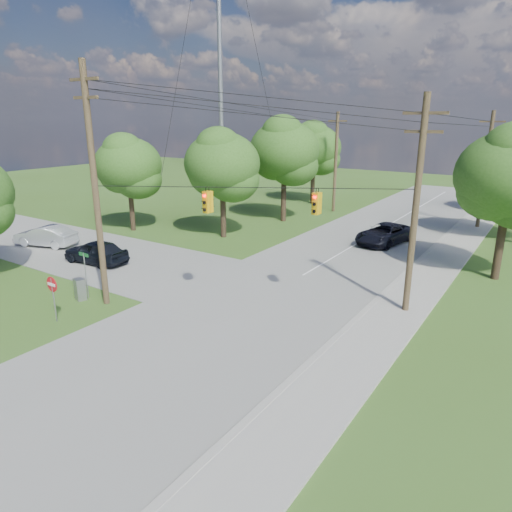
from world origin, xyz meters
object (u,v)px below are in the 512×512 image
Objects in this scene: pole_north_e at (485,170)px; car_main_north at (385,234)px; pole_north_w at (336,162)px; pole_sw at (95,185)px; car_cross_dark at (96,252)px; control_cabinet at (80,289)px; pole_ne at (416,205)px; car_cross_silver at (46,236)px; do_not_enter_sign at (52,289)px.

car_main_north is at bearing -117.74° from pole_north_e.
pole_sw is at bearing -89.23° from pole_north_w.
car_cross_dark is 6.50m from control_cabinet.
pole_north_w is at bearing 143.27° from car_main_north.
car_cross_silver is (-26.37, -2.79, -4.65)m from pole_ne.
pole_north_e is at bearing 137.47° from car_cross_dark.
pole_sw reaches higher than car_cross_dark.
control_cabinet is (-1.57, -0.43, -5.64)m from pole_sw.
pole_ne is 20.48m from car_cross_dark.
pole_north_e is 1.00× the size of pole_north_w.
pole_ne is 17.76m from control_cabinet.
pole_north_e reaches higher than car_main_north.
pole_north_e is at bearing 66.60° from do_not_enter_sign.
pole_ne is 26.92m from car_cross_silver.
car_cross_silver is (-12.47, -24.79, -4.31)m from pole_north_w.
car_cross_dark is 9.24m from do_not_enter_sign.
pole_ne is 22.00m from pole_north_e.
car_cross_silver is at bearing -136.77° from pole_north_e.
control_cabinet is (11.30, -5.24, -0.23)m from car_cross_silver.
pole_north_w is 26.42m from car_cross_dark.
pole_north_w is 28.08m from car_cross_silver.
pole_north_w is 1.80× the size of car_main_north.
car_cross_dark is at bearing -102.73° from pole_north_w.
pole_north_w is 2.14× the size of car_cross_dark.
pole_north_w is (-13.90, 22.00, -0.34)m from pole_ne.
pole_ne is at bearing 95.06° from car_cross_dark.
car_main_north is (8.33, 19.78, -5.43)m from pole_sw.
control_cabinet is at bearing -104.47° from car_main_north.
pole_north_w is at bearing 180.00° from pole_north_e.
pole_ne is 2.20× the size of car_cross_silver.
car_main_north is 22.50m from control_cabinet.
car_cross_silver is 14.85m from do_not_enter_sign.
pole_north_e is at bearing 82.72° from control_cabinet.
pole_north_w is 4.40× the size of do_not_enter_sign.
control_cabinet is 0.52× the size of do_not_enter_sign.
car_main_north is (14.48, 15.60, -0.03)m from car_cross_dark.
car_main_north is at bearing 132.30° from car_cross_dark.
control_cabinet is at bearing 119.78° from do_not_enter_sign.
pole_north_e is at bearing 65.48° from pole_sw.
control_cabinet is (4.58, -4.60, -0.24)m from car_cross_dark.
pole_north_e is 2.14× the size of car_cross_dark.
car_cross_silver reaches higher than control_cabinet.
pole_north_e reaches higher than control_cabinet.
pole_sw is 1.20× the size of pole_north_e.
pole_sw is 2.57× the size of car_cross_dark.
car_cross_dark is at bearing 129.97° from do_not_enter_sign.
pole_sw is 5.87m from control_cabinet.
car_main_north is 4.73× the size of control_cabinet.
car_cross_dark is at bearing 67.73° from car_cross_silver.
do_not_enter_sign is (-13.67, -10.43, -3.80)m from pole_ne.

